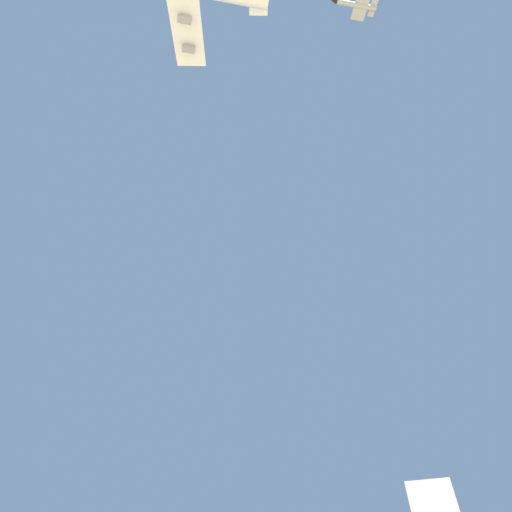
# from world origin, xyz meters

# --- Properties ---
(chase_jet_left_wing) EXTENTS (15.00, 9.26, 4.00)m
(chase_jet_left_wing) POSITION_xyz_m (-30.58, 31.09, 142.38)
(chase_jet_left_wing) COLOR #999EA3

